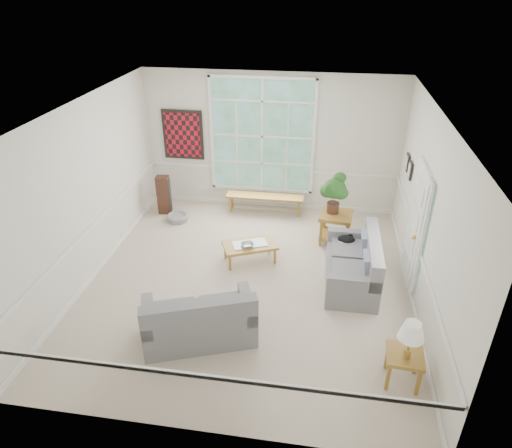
{
  "coord_description": "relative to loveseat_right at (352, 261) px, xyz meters",
  "views": [
    {
      "loc": [
        1.12,
        -6.36,
        4.75
      ],
      "look_at": [
        0.1,
        0.2,
        1.05
      ],
      "focal_mm": 32.0,
      "sensor_mm": 36.0,
      "label": 1
    }
  ],
  "objects": [
    {
      "name": "wall_back",
      "position": [
        -1.74,
        2.74,
        1.06
      ],
      "size": [
        5.5,
        0.02,
        3.0
      ],
      "primitive_type": "cube",
      "color": "silver",
      "rests_on": "ground"
    },
    {
      "name": "cat",
      "position": [
        -0.1,
        0.58,
        0.08
      ],
      "size": [
        0.36,
        0.3,
        0.15
      ],
      "primitive_type": "ellipsoid",
      "rotation": [
        0.0,
        0.0,
        0.32
      ],
      "color": "black",
      "rests_on": "loveseat_right"
    },
    {
      "name": "wall_right",
      "position": [
        1.01,
        -0.26,
        1.06
      ],
      "size": [
        0.02,
        6.0,
        3.0
      ],
      "primitive_type": "cube",
      "color": "silver",
      "rests_on": "ground"
    },
    {
      "name": "pet_bed",
      "position": [
        -3.64,
        1.71,
        -0.37
      ],
      "size": [
        0.49,
        0.49,
        0.14
      ],
      "primitive_type": "cylinder",
      "rotation": [
        0.0,
        0.0,
        -0.06
      ],
      "color": "gray",
      "rests_on": "floor"
    },
    {
      "name": "floor_speaker",
      "position": [
        -4.02,
        2.03,
        -0.01
      ],
      "size": [
        0.29,
        0.23,
        0.87
      ],
      "primitive_type": "cube",
      "rotation": [
        0.0,
        0.0,
        0.08
      ],
      "color": "#3C2118",
      "rests_on": "floor"
    },
    {
      "name": "end_table",
      "position": [
        -0.28,
        1.36,
        -0.14
      ],
      "size": [
        0.68,
        0.68,
        0.61
      ],
      "primitive_type": "cube",
      "rotation": [
        0.0,
        0.0,
        -0.12
      ],
      "color": "olive",
      "rests_on": "floor"
    },
    {
      "name": "houseplant",
      "position": [
        -0.36,
        1.42,
        0.58
      ],
      "size": [
        0.61,
        0.61,
        0.82
      ],
      "primitive_type": null,
      "rotation": [
        0.0,
        0.0,
        -0.34
      ],
      "color": "#214F1C",
      "rests_on": "end_table"
    },
    {
      "name": "pewter_bowl",
      "position": [
        -1.86,
        0.32,
        -0.05
      ],
      "size": [
        0.37,
        0.37,
        0.07
      ],
      "primitive_type": "imported",
      "rotation": [
        0.0,
        0.0,
        0.48
      ],
      "color": "gray",
      "rests_on": "coffee_table"
    },
    {
      "name": "wall_left",
      "position": [
        -4.49,
        -0.26,
        1.06
      ],
      "size": [
        0.02,
        6.0,
        3.0
      ],
      "primitive_type": "cube",
      "color": "silver",
      "rests_on": "ground"
    },
    {
      "name": "wall_art",
      "position": [
        -3.69,
        2.69,
        1.16
      ],
      "size": [
        0.9,
        0.06,
        1.1
      ],
      "primitive_type": "cube",
      "color": "#5F0C18",
      "rests_on": "wall_back"
    },
    {
      "name": "floor",
      "position": [
        -1.74,
        -0.26,
        -0.45
      ],
      "size": [
        5.5,
        6.0,
        0.01
      ],
      "primitive_type": "cube",
      "color": "#BCAC9A",
      "rests_on": "ground"
    },
    {
      "name": "wall_front",
      "position": [
        -1.74,
        -3.26,
        1.06
      ],
      "size": [
        5.5,
        0.02,
        3.0
      ],
      "primitive_type": "cube",
      "color": "silver",
      "rests_on": "ground"
    },
    {
      "name": "ceiling",
      "position": [
        -1.74,
        -0.26,
        2.56
      ],
      "size": [
        5.5,
        6.0,
        0.02
      ],
      "primitive_type": "cube",
      "color": "white",
      "rests_on": "ground"
    },
    {
      "name": "side_table",
      "position": [
        0.61,
        -2.11,
        -0.2
      ],
      "size": [
        0.5,
        0.5,
        0.47
      ],
      "primitive_type": "cube",
      "rotation": [
        0.0,
        0.0,
        -0.07
      ],
      "color": "olive",
      "rests_on": "floor"
    },
    {
      "name": "wall_frame_far",
      "position": [
        0.97,
        1.89,
        1.11
      ],
      "size": [
        0.04,
        0.26,
        0.32
      ],
      "primitive_type": "cube",
      "color": "black",
      "rests_on": "wall_right"
    },
    {
      "name": "window_back",
      "position": [
        -1.94,
        2.7,
        1.21
      ],
      "size": [
        2.3,
        0.08,
        2.4
      ],
      "primitive_type": "cube",
      "color": "white",
      "rests_on": "wall_back"
    },
    {
      "name": "window_bench",
      "position": [
        -1.83,
        2.39,
        -0.24
      ],
      "size": [
        1.71,
        0.34,
        0.4
      ],
      "primitive_type": "cube",
      "rotation": [
        0.0,
        0.0,
        0.0
      ],
      "color": "olive",
      "rests_on": "floor"
    },
    {
      "name": "table_lamp",
      "position": [
        0.61,
        -2.17,
        0.31
      ],
      "size": [
        0.43,
        0.43,
        0.56
      ],
      "primitive_type": null,
      "rotation": [
        0.0,
        0.0,
        -0.43
      ],
      "color": "white",
      "rests_on": "side_table"
    },
    {
      "name": "door_sidelight",
      "position": [
        0.97,
        -0.29,
        0.71
      ],
      "size": [
        0.08,
        0.26,
        1.9
      ],
      "primitive_type": "cube",
      "color": "white",
      "rests_on": "wall_right"
    },
    {
      "name": "loveseat_right",
      "position": [
        0.0,
        0.0,
        0.0
      ],
      "size": [
        0.85,
        1.63,
        0.88
      ],
      "primitive_type": "cube",
      "rotation": [
        0.0,
        0.0,
        0.0
      ],
      "color": "slate",
      "rests_on": "floor"
    },
    {
      "name": "coffee_table",
      "position": [
        -1.83,
        0.4,
        -0.26
      ],
      "size": [
        1.1,
        0.87,
        0.36
      ],
      "primitive_type": "cube",
      "rotation": [
        0.0,
        0.0,
        0.41
      ],
      "color": "olive",
      "rests_on": "floor"
    },
    {
      "name": "entry_door",
      "position": [
        0.97,
        0.34,
        0.61
      ],
      "size": [
        0.08,
        0.9,
        2.1
      ],
      "primitive_type": "cube",
      "color": "white",
      "rests_on": "floor"
    },
    {
      "name": "loveseat_front",
      "position": [
        -2.23,
        -1.7,
        -0.01
      ],
      "size": [
        1.78,
        1.33,
        0.86
      ],
      "primitive_type": "cube",
      "rotation": [
        0.0,
        0.0,
        0.35
      ],
      "color": "slate",
      "rests_on": "floor"
    },
    {
      "name": "wall_frame_near",
      "position": [
        0.97,
        1.49,
        1.11
      ],
      "size": [
        0.04,
        0.26,
        0.32
      ],
      "primitive_type": "cube",
      "color": "black",
      "rests_on": "wall_right"
    }
  ]
}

